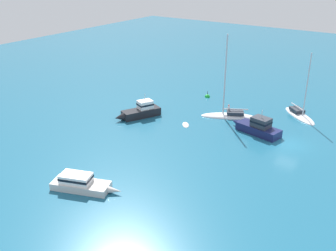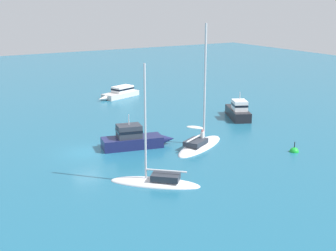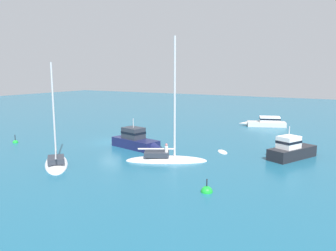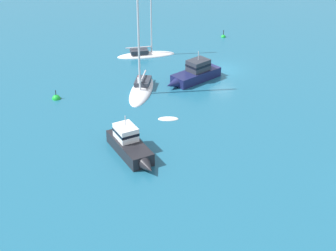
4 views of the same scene
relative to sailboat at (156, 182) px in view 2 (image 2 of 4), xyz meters
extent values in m
plane|color=#1E607F|center=(9.77, 1.81, -0.16)|extent=(160.00, 160.00, 0.00)
ellipsoid|color=white|center=(0.05, 0.06, -0.16)|extent=(6.13, 6.50, 0.80)
cube|color=#2D333D|center=(-0.51, -0.56, 0.47)|extent=(2.42, 2.48, 0.47)
cylinder|color=silver|center=(0.52, 0.58, 4.60)|extent=(0.16, 0.16, 8.72)
cylinder|color=silver|center=(-0.53, -0.59, 0.95)|extent=(2.19, 2.42, 0.13)
cube|color=silver|center=(30.73, -11.39, 0.20)|extent=(3.88, 5.97, 0.71)
cone|color=silver|center=(29.53, -8.15, 0.20)|extent=(1.15, 1.56, 0.71)
cube|color=white|center=(30.88, -11.81, 0.97)|extent=(2.57, 3.33, 0.83)
cube|color=black|center=(30.88, -11.81, 1.01)|extent=(2.62, 3.38, 0.24)
cube|color=#191E4C|center=(8.92, -2.44, 0.35)|extent=(3.23, 5.94, 1.02)
cone|color=#191E4C|center=(8.18, -5.82, 0.35)|extent=(1.30, 1.59, 1.02)
cube|color=#2D333D|center=(8.98, -2.15, 1.47)|extent=(2.09, 2.51, 1.21)
cube|color=black|center=(8.98, -2.15, 1.53)|extent=(2.14, 2.56, 0.24)
cylinder|color=silver|center=(8.98, -2.15, 2.57)|extent=(0.08, 0.08, 0.99)
ellipsoid|color=silver|center=(11.83, -11.43, -0.16)|extent=(2.04, 1.84, 0.31)
ellipsoid|color=white|center=(5.93, -8.10, -0.16)|extent=(5.57, 7.72, 0.93)
cube|color=#2D333D|center=(5.49, -7.30, 0.52)|extent=(2.43, 2.73, 0.43)
cylinder|color=silver|center=(6.30, -8.76, 5.79)|extent=(0.20, 0.20, 10.96)
cylinder|color=silver|center=(5.47, -7.26, 0.99)|extent=(1.79, 3.08, 0.16)
cylinder|color=white|center=(5.74, -8.21, 0.82)|extent=(0.32, 0.32, 1.02)
sphere|color=#CD6E6C|center=(5.74, -8.21, 1.45)|extent=(0.24, 0.24, 0.24)
cube|color=black|center=(12.82, -18.15, 0.39)|extent=(5.65, 3.97, 1.09)
cone|color=black|center=(15.81, -19.54, 0.39)|extent=(1.67, 1.55, 1.09)
cube|color=white|center=(12.24, -17.88, 1.51)|extent=(2.41, 2.19, 1.16)
cube|color=black|center=(12.24, -17.88, 1.57)|extent=(2.47, 2.25, 0.24)
cylinder|color=silver|center=(12.24, -17.88, 2.56)|extent=(0.08, 0.08, 0.94)
sphere|color=green|center=(0.25, -14.63, -0.16)|extent=(0.85, 0.85, 0.85)
cylinder|color=black|center=(0.25, -14.63, 0.53)|extent=(0.08, 0.08, 0.52)
camera|label=1|loc=(52.41, 13.75, 20.37)|focal=41.78mm
camera|label=2|loc=(-29.06, 16.11, 13.45)|focal=50.30mm
camera|label=3|loc=(-20.45, -23.35, 8.20)|focal=35.80mm
camera|label=4|loc=(36.69, -45.27, 22.30)|focal=54.89mm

